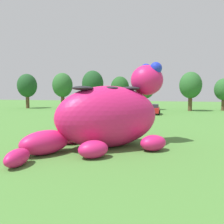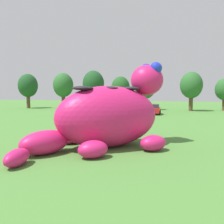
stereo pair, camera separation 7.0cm
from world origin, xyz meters
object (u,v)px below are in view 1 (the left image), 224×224
car_blue (130,109)px  car_red (154,109)px  car_black (109,108)px  car_silver (87,108)px  spectator_near_inflatable (62,113)px  giant_inflatable_creature (108,116)px  spectator_mid_field (138,113)px

car_blue → car_red: (4.14, -0.63, 0.00)m
car_black → car_red: bearing=-0.6°
car_silver → spectator_near_inflatable: size_ratio=2.47×
car_black → giant_inflatable_creature: bearing=-75.2°
car_black → spectator_near_inflatable: (-4.04, -9.93, -0.01)m
giant_inflatable_creature → car_silver: size_ratio=2.49×
car_silver → car_red: bearing=-0.2°
car_black → spectator_mid_field: (6.22, -7.57, -0.01)m
car_silver → spectator_mid_field: size_ratio=2.47×
car_black → spectator_near_inflatable: car_black is taller
car_silver → car_blue: bearing=4.4°
car_blue → spectator_mid_field: bearing=-72.8°
giant_inflatable_creature → car_blue: bearing=96.4°
car_black → car_blue: size_ratio=0.99×
giant_inflatable_creature → car_silver: (-10.59, 24.82, -1.30)m
giant_inflatable_creature → spectator_near_inflatable: bearing=125.4°
spectator_mid_field → spectator_near_inflatable: bearing=-167.1°
car_red → spectator_mid_field: size_ratio=2.41×
car_red → spectator_near_inflatable: car_red is taller
spectator_near_inflatable → car_red: bearing=39.7°
giant_inflatable_creature → spectator_near_inflatable: size_ratio=6.14×
car_silver → spectator_mid_field: car_silver is taller
car_red → car_black: bearing=179.4°
car_silver → car_blue: 7.75m
car_red → spectator_near_inflatable: bearing=-140.3°
car_blue → car_silver: bearing=-175.6°
car_red → spectator_mid_field: car_red is taller
spectator_near_inflatable → car_black: bearing=67.9°
car_silver → car_red: size_ratio=1.02×
giant_inflatable_creature → car_black: bearing=104.8°
car_blue → spectator_near_inflatable: bearing=-126.5°
car_blue → car_red: same height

